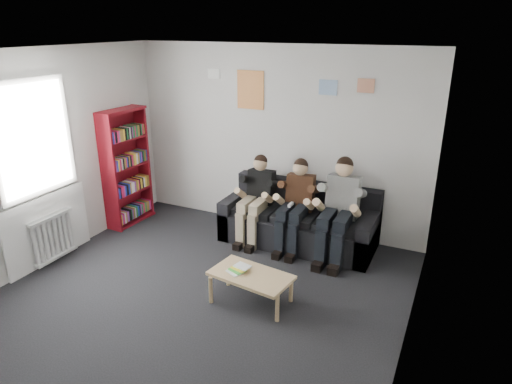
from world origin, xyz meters
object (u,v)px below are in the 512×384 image
bookshelf (127,167)px  person_left (256,199)px  sofa (299,223)px  person_right (338,211)px  person_middle (295,206)px  coffee_table (251,277)px

bookshelf → person_left: bookshelf is taller
sofa → bookshelf: size_ratio=1.20×
person_left → person_right: (1.19, -0.01, 0.04)m
person_left → person_middle: bearing=-2.2°
sofa → person_middle: bearing=-90.0°
person_left → person_middle: size_ratio=0.98×
bookshelf → person_left: 2.08m
bookshelf → person_left: (2.05, 0.25, -0.27)m
bookshelf → coffee_table: (2.68, -1.21, -0.58)m
bookshelf → coffee_table: bearing=-20.6°
person_middle → person_right: (0.60, -0.01, 0.04)m
person_left → person_right: size_ratio=0.91×
sofa → person_left: size_ratio=1.74×
bookshelf → person_left: size_ratio=1.45×
sofa → person_middle: size_ratio=1.71×
sofa → person_middle: person_middle is taller
person_left → person_right: bearing=-2.4°
sofa → coffee_table: (0.03, -1.65, 0.02)m
sofa → person_right: person_right is taller
bookshelf → person_right: 3.26m
person_middle → coffee_table: bearing=-95.4°
coffee_table → person_middle: 1.49m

